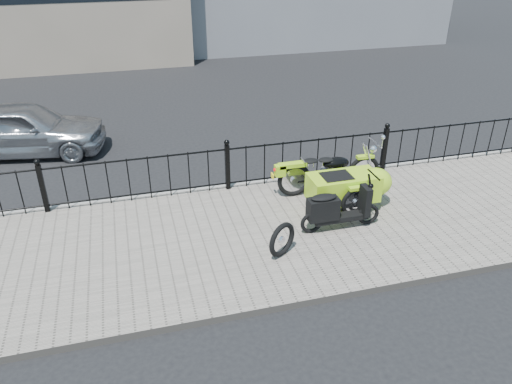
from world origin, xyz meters
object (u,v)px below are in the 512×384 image
object	(u,v)px
scooter	(336,210)
spare_tire	(282,240)
sedan_car	(23,129)
motorcycle_sidecar	(349,183)

from	to	relation	value
scooter	spare_tire	xyz separation A→B (m)	(-1.15, -0.52, -0.09)
spare_tire	sedan_car	size ratio (longest dim) A/B	0.16
spare_tire	scooter	bearing A→B (deg)	24.15
spare_tire	sedan_car	world-z (taller)	sedan_car
motorcycle_sidecar	scooter	distance (m)	0.96
motorcycle_sidecar	sedan_car	size ratio (longest dim) A/B	0.61
scooter	sedan_car	xyz separation A→B (m)	(-5.74, 5.33, 0.12)
spare_tire	motorcycle_sidecar	bearing A→B (deg)	36.29
scooter	spare_tire	distance (m)	1.27
sedan_car	motorcycle_sidecar	bearing A→B (deg)	-115.99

